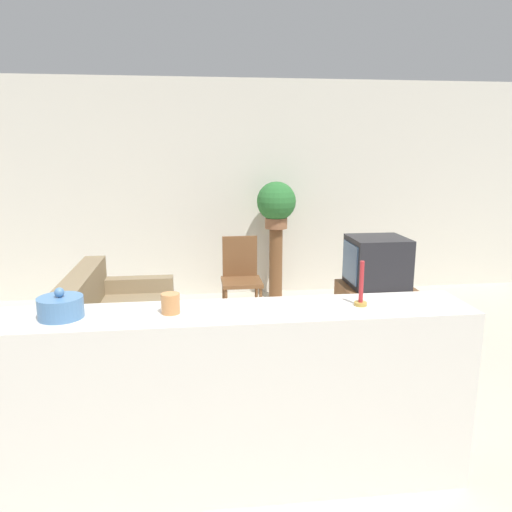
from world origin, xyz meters
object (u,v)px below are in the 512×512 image
(couch, at_px, (116,334))
(television, at_px, (377,262))
(potted_plant, at_px, (276,203))
(decorative_bowl, at_px, (61,307))
(wooden_chair, at_px, (241,274))

(couch, bearing_deg, television, 11.64)
(television, xyz_separation_m, potted_plant, (-0.83, 1.24, 0.47))
(potted_plant, relative_size, decorative_bowl, 2.51)
(couch, distance_m, television, 2.62)
(wooden_chair, xyz_separation_m, potted_plant, (0.49, 0.55, 0.73))
(couch, xyz_separation_m, potted_plant, (1.70, 1.76, 0.92))
(couch, bearing_deg, potted_plant, 45.95)
(television, bearing_deg, potted_plant, 123.70)
(decorative_bowl, bearing_deg, couch, 90.60)
(television, bearing_deg, couch, -168.36)
(television, distance_m, decorative_bowl, 3.36)
(potted_plant, bearing_deg, wooden_chair, -131.93)
(couch, distance_m, wooden_chair, 1.73)
(wooden_chair, relative_size, potted_plant, 1.56)
(television, xyz_separation_m, wooden_chair, (-1.32, 0.69, -0.26))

